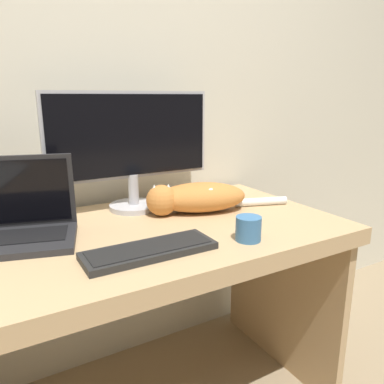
{
  "coord_description": "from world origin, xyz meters",
  "views": [
    {
      "loc": [
        -0.38,
        -0.74,
        1.19
      ],
      "look_at": [
        0.24,
        0.34,
        0.87
      ],
      "focal_mm": 35.0,
      "sensor_mm": 36.0,
      "label": 1
    }
  ],
  "objects_px": {
    "monitor": "(131,145)",
    "cat": "(196,197)",
    "laptop": "(23,225)",
    "coffee_mug": "(248,229)",
    "external_keyboard": "(150,250)"
  },
  "relations": [
    {
      "from": "laptop",
      "to": "external_keyboard",
      "type": "xyz_separation_m",
      "value": [
        0.3,
        -0.29,
        -0.04
      ]
    },
    {
      "from": "monitor",
      "to": "laptop",
      "type": "bearing_deg",
      "value": -160.6
    },
    {
      "from": "monitor",
      "to": "cat",
      "type": "relative_size",
      "value": 1.13
    },
    {
      "from": "laptop",
      "to": "external_keyboard",
      "type": "bearing_deg",
      "value": -28.93
    },
    {
      "from": "monitor",
      "to": "laptop",
      "type": "xyz_separation_m",
      "value": [
        -0.42,
        -0.15,
        -0.2
      ]
    },
    {
      "from": "monitor",
      "to": "cat",
      "type": "xyz_separation_m",
      "value": [
        0.19,
        -0.16,
        -0.2
      ]
    },
    {
      "from": "monitor",
      "to": "coffee_mug",
      "type": "relative_size",
      "value": 8.13
    },
    {
      "from": "coffee_mug",
      "to": "external_keyboard",
      "type": "bearing_deg",
      "value": 169.41
    },
    {
      "from": "cat",
      "to": "coffee_mug",
      "type": "relative_size",
      "value": 7.22
    },
    {
      "from": "laptop",
      "to": "cat",
      "type": "relative_size",
      "value": 0.63
    },
    {
      "from": "monitor",
      "to": "coffee_mug",
      "type": "bearing_deg",
      "value": -69.82
    },
    {
      "from": "laptop",
      "to": "cat",
      "type": "height_order",
      "value": "laptop"
    },
    {
      "from": "laptop",
      "to": "external_keyboard",
      "type": "height_order",
      "value": "laptop"
    },
    {
      "from": "laptop",
      "to": "coffee_mug",
      "type": "relative_size",
      "value": 4.56
    },
    {
      "from": "monitor",
      "to": "coffee_mug",
      "type": "height_order",
      "value": "monitor"
    }
  ]
}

